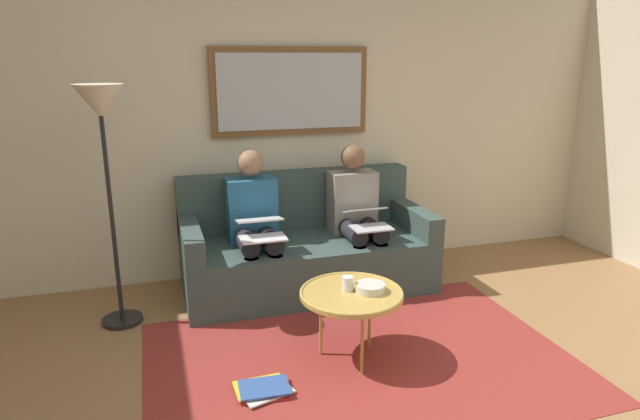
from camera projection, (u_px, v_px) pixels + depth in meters
name	position (u px, v px, depth m)	size (l,w,h in m)	color
wall_rear	(288.00, 121.00, 4.70)	(6.00, 0.12, 2.60)	beige
area_rug	(361.00, 360.00, 3.44)	(2.60, 1.80, 0.01)	maroon
couch	(305.00, 248.00, 4.52)	(1.96, 0.90, 0.90)	#384C47
framed_mirror	(291.00, 91.00, 4.55)	(1.32, 0.05, 0.71)	brown
coffee_table	(351.00, 294.00, 3.36)	(0.63, 0.63, 0.46)	tan
cup	(348.00, 284.00, 3.36)	(0.07, 0.07, 0.09)	silver
bowl	(370.00, 288.00, 3.35)	(0.18, 0.18, 0.05)	beige
person_left	(356.00, 212.00, 4.50)	(0.38, 0.58, 1.14)	gray
laptop_silver	(368.00, 218.00, 4.27)	(0.30, 0.34, 0.15)	silver
person_right	(254.00, 220.00, 4.26)	(0.38, 0.58, 1.14)	#235B84
laptop_white	(261.00, 228.00, 4.02)	(0.33, 0.32, 0.13)	white
magazine_stack	(264.00, 389.00, 3.11)	(0.33, 0.27, 0.04)	red
standing_lamp	(102.00, 130.00, 3.58)	(0.32, 0.32, 1.66)	black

